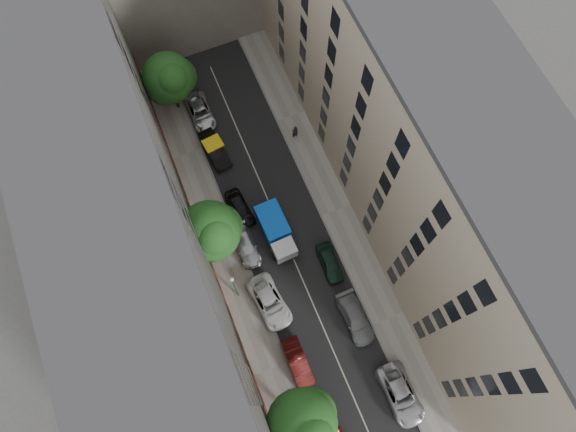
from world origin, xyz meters
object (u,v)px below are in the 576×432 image
tree_mid (211,233)px  car_right_2 (330,263)px  car_left_2 (270,302)px  pedestrian (295,132)px  car_left_0 (330,427)px  car_left_6 (200,112)px  tarp_truck (276,231)px  car_left_3 (246,246)px  car_left_5 (214,149)px  car_right_0 (401,394)px  car_left_4 (240,208)px  car_right_1 (355,318)px  tree_near (304,426)px  lamp_post (234,286)px  car_left_1 (298,362)px  tree_far (170,79)px

tree_mid → car_right_2: bearing=-30.1°
car_left_2 → car_right_2: bearing=4.0°
pedestrian → car_left_0: bearing=70.0°
car_left_6 → tree_mid: 15.16m
tarp_truck → car_left_3: tarp_truck is taller
car_left_5 → car_right_0: size_ratio=0.86×
tree_mid → car_left_3: bearing=-16.3°
car_left_5 → tree_mid: tree_mid is taller
car_left_0 → car_left_4: size_ratio=0.96×
car_left_0 → tree_mid: bearing=92.6°
car_left_3 → pedestrian: 12.37m
tarp_truck → car_left_3: 3.09m
car_right_1 → tree_near: size_ratio=0.52×
tarp_truck → tree_near: tree_near is taller
car_left_5 → lamp_post: bearing=-108.7°
car_left_0 → tree_near: size_ratio=0.42×
car_left_1 → tree_far: tree_far is taller
car_left_5 → pedestrian: 8.03m
car_left_0 → car_left_6: car_left_0 is taller
car_left_5 → car_left_2: bearing=-99.4°
tree_near → tree_far: bearing=89.5°
car_left_0 → car_right_1: car_right_1 is taller
tarp_truck → pedestrian: tarp_truck is taller
tarp_truck → car_left_4: (-2.20, 3.57, -0.67)m
car_left_2 → car_left_5: car_left_5 is taller
car_right_1 → car_left_1: bearing=-167.5°
car_right_2 → lamp_post: (-8.60, 0.52, 3.34)m
car_left_2 → car_left_1: bearing=-93.8°
car_left_3 → car_left_4: size_ratio=1.08×
car_left_3 → car_right_2: size_ratio=1.11×
car_left_2 → car_left_5: 15.89m
lamp_post → car_right_2: bearing=-3.4°
tarp_truck → car_right_2: tarp_truck is taller
car_right_2 → tree_near: tree_near is taller
car_left_6 → tree_near: bearing=-94.4°
car_left_3 → car_left_5: size_ratio=0.97×
car_right_0 → car_right_2: 12.43m
tree_near → lamp_post: size_ratio=1.50×
car_left_4 → tree_far: bearing=91.9°
car_right_1 → lamp_post: (-8.60, 5.86, 3.31)m
car_left_4 → pedestrian: 9.42m
car_left_3 → tree_mid: 5.21m
car_right_0 → car_left_4: bearing=107.3°
car_right_0 → car_right_2: size_ratio=1.34×
car_left_1 → car_right_0: car_right_0 is taller
car_right_2 → tree_mid: bearing=153.1°
car_right_1 → tree_mid: tree_mid is taller
tarp_truck → car_right_1: 10.37m
car_left_2 → pedestrian: 16.81m
pedestrian → car_right_0: bearing=83.8°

